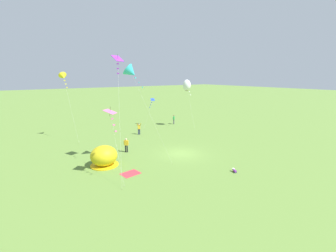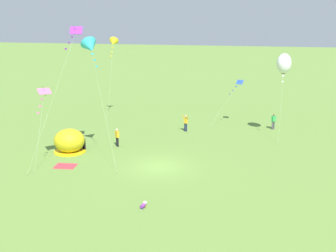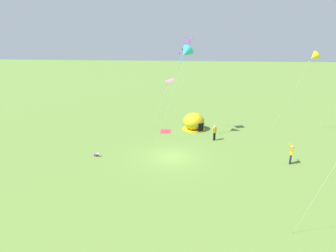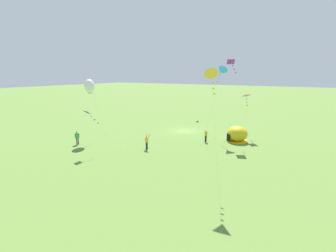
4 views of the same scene
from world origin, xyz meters
The scene contains 13 objects.
ground_plane centered at (0.00, 0.00, 0.00)m, with size 300.00×300.00×0.00m, color olive.
popup_tent centered at (-8.69, 1.70, 1.00)m, with size 2.81×2.81×2.10m.
picnic_blanket centered at (-7.39, -1.65, 0.01)m, with size 1.70×1.30×0.01m, color #CC333D.
toddler_crawling centered at (0.85, -7.05, 0.18)m, with size 0.35×0.55×0.32m.
person_arms_raised centered at (0.04, 10.62, 1.00)m, with size 0.71×0.62×1.89m.
person_far_back centered at (-5.12, 4.13, 0.96)m, with size 0.47×0.43×1.72m.
person_strolling centered at (9.00, 13.62, 0.96)m, with size 0.50×0.41×1.72m.
kite_yellow centered at (-9.33, 14.72, 8.84)m, with size 1.20×4.59×9.49m.
kite_blue centered at (4.97, 14.76, 4.47)m, with size 3.41×2.29×5.06m.
kite_white centered at (9.48, 10.55, 7.36)m, with size 1.36×3.14×8.31m.
kite_purple centered at (-7.12, 0.77, 10.27)m, with size 2.90×5.58×10.95m.
kite_cyan centered at (-5.79, 0.75, 9.32)m, with size 4.00×3.84×10.12m.
kite_pink centered at (-8.92, -1.47, 5.78)m, with size 1.32×3.00×6.45m.
Camera 2 is at (7.64, -28.48, 11.43)m, focal length 42.00 mm.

